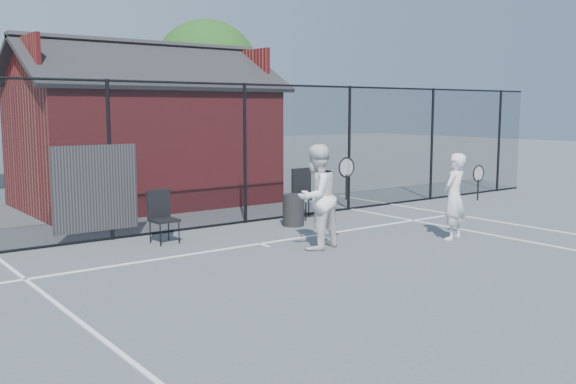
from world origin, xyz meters
TOP-DOWN VIEW (x-y plane):
  - ground at (0.00, 0.00)m, footprint 80.00×80.00m
  - court_lines at (0.00, -1.32)m, footprint 11.02×18.00m
  - fence at (-0.30, 5.00)m, footprint 22.04×3.00m
  - clubhouse at (0.50, 9.00)m, footprint 6.50×4.36m
  - tree_right at (5.50, 14.50)m, footprint 3.97×3.97m
  - player_front at (3.16, 1.14)m, footprint 0.77×0.61m
  - player_back at (0.59, 2.08)m, footprint 1.07×0.89m
  - chair_left at (-1.36, 4.10)m, footprint 0.48×0.50m
  - chair_right at (2.39, 4.60)m, footprint 0.53×0.55m
  - waste_bin at (1.62, 4.10)m, footprint 0.53×0.53m

SIDE VIEW (x-z plane):
  - ground at x=0.00m, z-range 0.00..0.00m
  - court_lines at x=0.00m, z-range 0.00..0.01m
  - waste_bin at x=1.62m, z-range 0.00..0.67m
  - chair_left at x=-1.36m, z-range 0.00..0.95m
  - chair_right at x=2.39m, z-range 0.00..1.10m
  - player_front at x=3.16m, z-range 0.00..1.64m
  - player_back at x=0.59m, z-range 0.00..1.85m
  - fence at x=-0.30m, z-range -0.05..2.95m
  - clubhouse at x=0.50m, z-range -0.49..3.70m
  - tree_right at x=5.50m, z-range 0.86..6.56m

